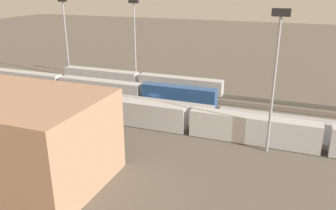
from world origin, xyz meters
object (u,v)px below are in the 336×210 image
at_px(light_mast_0, 65,26).
at_px(train_on_track_4, 154,109).
at_px(light_mast_2, 134,30).
at_px(train_on_track_0, 139,80).
at_px(light_mast_1, 276,63).
at_px(train_on_track_2, 95,86).
at_px(train_on_track_5, 132,112).

bearing_deg(light_mast_0, train_on_track_4, 149.00).
relative_size(train_on_track_4, light_mast_0, 4.88).
height_order(train_on_track_4, light_mast_2, light_mast_2).
height_order(train_on_track_0, light_mast_1, light_mast_1).
height_order(train_on_track_2, light_mast_0, light_mast_0).
bearing_deg(train_on_track_0, light_mast_2, -49.77).
distance_m(train_on_track_0, light_mast_1, 48.34).
height_order(train_on_track_4, light_mast_1, light_mast_1).
relative_size(train_on_track_2, light_mast_1, 2.78).
distance_m(train_on_track_5, light_mast_1, 30.11).
bearing_deg(train_on_track_4, train_on_track_0, -56.80).
bearing_deg(light_mast_0, light_mast_1, 154.01).
bearing_deg(train_on_track_5, train_on_track_2, -39.32).
height_order(train_on_track_4, light_mast_0, light_mast_0).
relative_size(train_on_track_5, light_mast_2, 5.08).
height_order(light_mast_0, light_mast_1, light_mast_1).
bearing_deg(light_mast_0, train_on_track_5, 141.79).
bearing_deg(train_on_track_0, train_on_track_2, 51.32).
xyz_separation_m(train_on_track_0, light_mast_2, (2.10, -2.48, 13.32)).
bearing_deg(train_on_track_2, train_on_track_5, 140.68).
xyz_separation_m(train_on_track_2, light_mast_2, (-5.90, -12.48, 13.23)).
bearing_deg(light_mast_1, train_on_track_5, -5.25).
bearing_deg(light_mast_0, light_mast_2, 178.36).
bearing_deg(light_mast_0, train_on_track_2, 142.99).
relative_size(light_mast_0, light_mast_1, 0.99).
xyz_separation_m(train_on_track_4, light_mast_2, (15.19, -22.48, 13.26)).
relative_size(train_on_track_5, light_mast_0, 5.09).
relative_size(train_on_track_0, train_on_track_4, 0.41).
xyz_separation_m(train_on_track_5, light_mast_2, (12.41, -27.48, 12.72)).
distance_m(train_on_track_2, light_mast_0, 25.52).
relative_size(light_mast_0, light_mast_2, 1.00).
xyz_separation_m(train_on_track_2, light_mast_1, (-45.41, 17.49, 13.38)).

